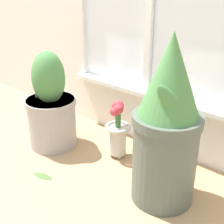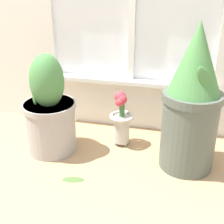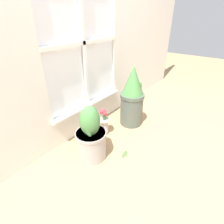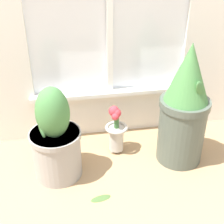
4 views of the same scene
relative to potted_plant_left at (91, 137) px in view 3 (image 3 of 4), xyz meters
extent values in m
plane|color=tan|center=(0.36, -0.24, -0.23)|extent=(10.00, 10.00, 0.00)
cube|color=silver|center=(1.70, 0.40, 1.02)|extent=(1.72, 0.05, 2.50)
cube|color=silver|center=(0.36, 0.40, -0.07)|extent=(0.95, 0.05, 0.32)
cube|color=white|center=(0.36, 0.41, 0.73)|extent=(0.95, 0.02, 1.28)
cube|color=white|center=(0.36, 0.38, 0.73)|extent=(0.04, 0.02, 1.28)
cube|color=white|center=(0.36, 0.38, 0.73)|extent=(0.95, 0.02, 0.04)
cube|color=white|center=(0.36, 0.35, 0.08)|extent=(1.01, 0.06, 0.02)
cylinder|color=#9E9993|center=(0.00, 0.00, -0.09)|extent=(0.26, 0.26, 0.28)
cylinder|color=#9E9993|center=(0.00, 0.00, 0.04)|extent=(0.28, 0.28, 0.03)
cylinder|color=#38281E|center=(0.00, 0.00, 0.05)|extent=(0.24, 0.24, 0.01)
ellipsoid|color=#477F42|center=(0.00, 0.00, 0.17)|extent=(0.18, 0.18, 0.29)
ellipsoid|color=#477F42|center=(-0.06, -0.02, 0.12)|extent=(0.06, 0.10, 0.14)
cylinder|color=#4C564C|center=(0.72, 0.02, -0.03)|extent=(0.27, 0.27, 0.40)
cylinder|color=#4C564C|center=(0.72, 0.02, 0.15)|extent=(0.28, 0.28, 0.04)
cylinder|color=#38281E|center=(0.72, 0.02, 0.17)|extent=(0.25, 0.25, 0.01)
cone|color=#477F42|center=(0.72, 0.02, 0.33)|extent=(0.24, 0.24, 0.33)
ellipsoid|color=#477F42|center=(0.77, -0.05, 0.25)|extent=(0.14, 0.11, 0.17)
sphere|color=#BCB7AD|center=(0.36, 0.18, -0.22)|extent=(0.02, 0.02, 0.02)
sphere|color=#BCB7AD|center=(0.33, 0.13, -0.22)|extent=(0.02, 0.02, 0.02)
sphere|color=#BCB7AD|center=(0.39, 0.13, -0.22)|extent=(0.02, 0.02, 0.02)
cylinder|color=#BCB7AD|center=(0.36, 0.15, -0.13)|extent=(0.09, 0.09, 0.16)
torus|color=#BCB7AD|center=(0.36, 0.15, -0.05)|extent=(0.14, 0.14, 0.02)
cylinder|color=#386633|center=(0.36, 0.15, -0.01)|extent=(0.03, 0.03, 0.09)
sphere|color=#C6333D|center=(0.36, 0.15, 0.05)|extent=(0.05, 0.05, 0.05)
sphere|color=#C6333D|center=(0.35, 0.16, 0.06)|extent=(0.06, 0.06, 0.06)
sphere|color=#C6333D|center=(0.35, 0.13, 0.04)|extent=(0.05, 0.05, 0.05)
ellipsoid|color=#476633|center=(0.21, -0.24, -0.22)|extent=(0.12, 0.06, 0.01)
camera|label=1|loc=(1.29, -0.96, 0.68)|focal=50.00mm
camera|label=2|loc=(0.68, -1.38, 0.70)|focal=50.00mm
camera|label=3|loc=(-0.88, -0.92, 0.98)|focal=28.00mm
camera|label=4|loc=(0.06, -1.40, 0.98)|focal=50.00mm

